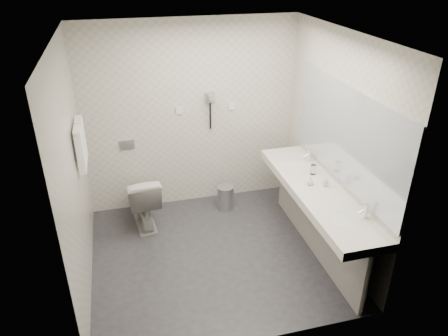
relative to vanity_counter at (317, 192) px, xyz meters
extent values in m
plane|color=#27272C|center=(-1.12, 0.20, -0.80)|extent=(2.80, 2.80, 0.00)
plane|color=silver|center=(-1.12, 0.20, 1.70)|extent=(2.80, 2.80, 0.00)
plane|color=beige|center=(-1.12, 1.50, 0.45)|extent=(2.80, 0.00, 2.80)
plane|color=beige|center=(-1.12, -1.10, 0.45)|extent=(2.80, 0.00, 2.80)
plane|color=beige|center=(-2.52, 0.20, 0.45)|extent=(0.00, 2.60, 2.60)
plane|color=beige|center=(0.27, 0.20, 0.45)|extent=(0.00, 2.60, 2.60)
cube|color=silver|center=(0.00, 0.00, 0.00)|extent=(0.55, 2.20, 0.10)
cube|color=gray|center=(0.02, 0.00, -0.42)|extent=(0.03, 2.15, 0.75)
cylinder|color=silver|center=(0.05, -1.04, -0.42)|extent=(0.06, 0.06, 0.75)
cylinder|color=silver|center=(0.05, 1.04, -0.42)|extent=(0.06, 0.06, 0.75)
cube|color=#B2BCC6|center=(0.26, 0.00, 0.65)|extent=(0.02, 2.20, 1.05)
ellipsoid|color=silver|center=(0.00, -0.65, 0.04)|extent=(0.40, 0.31, 0.05)
ellipsoid|color=silver|center=(0.00, 0.65, 0.04)|extent=(0.40, 0.31, 0.05)
cylinder|color=silver|center=(0.19, -0.65, 0.12)|extent=(0.04, 0.04, 0.15)
cylinder|color=silver|center=(0.19, 0.65, 0.12)|extent=(0.04, 0.04, 0.15)
imported|color=white|center=(0.10, 0.02, 0.11)|extent=(0.05, 0.05, 0.12)
imported|color=white|center=(-0.05, 0.09, 0.10)|extent=(0.08, 0.08, 0.10)
cylinder|color=silver|center=(0.09, 0.31, 0.11)|extent=(0.07, 0.07, 0.12)
imported|color=silver|center=(-1.87, 1.05, -0.44)|extent=(0.47, 0.75, 0.72)
cube|color=#B2B5BA|center=(-1.98, 1.49, 0.15)|extent=(0.18, 0.02, 0.12)
cylinder|color=#B2B5BA|center=(-0.75, 1.16, -0.64)|extent=(0.29, 0.29, 0.32)
cylinder|color=#B2B5BA|center=(-0.75, 1.16, -0.47)|extent=(0.23, 0.23, 0.02)
cylinder|color=silver|center=(-2.47, 0.75, 0.75)|extent=(0.02, 0.62, 0.02)
cube|color=white|center=(-2.46, 0.61, 0.53)|extent=(0.07, 0.24, 0.48)
cube|color=white|center=(-2.46, 0.89, 0.53)|extent=(0.07, 0.24, 0.48)
cube|color=gray|center=(-0.88, 1.47, 0.70)|extent=(0.10, 0.04, 0.14)
cylinder|color=gray|center=(-0.88, 1.40, 0.73)|extent=(0.08, 0.14, 0.08)
cylinder|color=black|center=(-0.88, 1.46, 0.45)|extent=(0.02, 0.02, 0.35)
cube|color=silver|center=(-1.27, 1.49, 0.55)|extent=(0.09, 0.02, 0.09)
cube|color=silver|center=(-0.57, 1.49, 0.55)|extent=(0.09, 0.02, 0.09)
camera|label=1|loc=(-2.01, -3.67, 2.40)|focal=34.01mm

